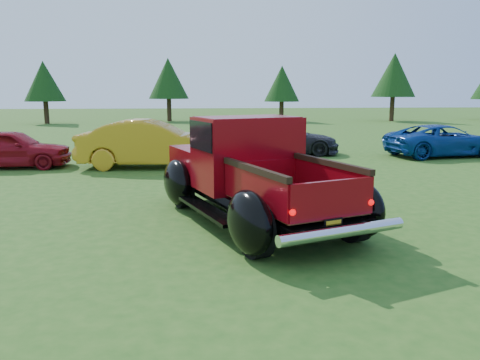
{
  "coord_description": "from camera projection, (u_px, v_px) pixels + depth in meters",
  "views": [
    {
      "loc": [
        -0.92,
        -7.47,
        2.4
      ],
      "look_at": [
        -0.19,
        0.2,
        0.94
      ],
      "focal_mm": 35.0,
      "sensor_mm": 36.0,
      "label": 1
    }
  ],
  "objects": [
    {
      "name": "ground",
      "position": [
        253.0,
        237.0,
        7.84
      ],
      "size": [
        120.0,
        120.0,
        0.0
      ],
      "primitive_type": "plane",
      "color": "#265217",
      "rests_on": "ground"
    },
    {
      "name": "tree_west",
      "position": [
        44.0,
        81.0,
        34.5
      ],
      "size": [
        2.94,
        2.94,
        4.6
      ],
      "color": "#332114",
      "rests_on": "ground"
    },
    {
      "name": "tree_mid_left",
      "position": [
        168.0,
        79.0,
        37.24
      ],
      "size": [
        3.2,
        3.2,
        5.0
      ],
      "color": "#332114",
      "rests_on": "ground"
    },
    {
      "name": "tree_mid_right",
      "position": [
        282.0,
        84.0,
        37.18
      ],
      "size": [
        2.82,
        2.82,
        4.4
      ],
      "color": "#332114",
      "rests_on": "ground"
    },
    {
      "name": "tree_east",
      "position": [
        394.0,
        75.0,
        37.41
      ],
      "size": [
        3.46,
        3.46,
        5.4
      ],
      "color": "#332114",
      "rests_on": "ground"
    },
    {
      "name": "pickup_truck",
      "position": [
        247.0,
        170.0,
        8.93
      ],
      "size": [
        3.82,
        5.55,
        1.94
      ],
      "rotation": [
        0.0,
        0.0,
        0.35
      ],
      "color": "black",
      "rests_on": "ground"
    },
    {
      "name": "show_car_red",
      "position": [
        11.0,
        148.0,
        14.8
      ],
      "size": [
        3.64,
        1.49,
        1.24
      ],
      "primitive_type": "imported",
      "rotation": [
        0.0,
        0.0,
        1.58
      ],
      "color": "maroon",
      "rests_on": "ground"
    },
    {
      "name": "show_car_yellow",
      "position": [
        152.0,
        144.0,
        14.85
      ],
      "size": [
        4.7,
        1.92,
        1.51
      ],
      "primitive_type": "imported",
      "rotation": [
        0.0,
        0.0,
        1.5
      ],
      "color": "#C4861A",
      "rests_on": "ground"
    },
    {
      "name": "show_car_grey",
      "position": [
        285.0,
        139.0,
        18.1
      ],
      "size": [
        4.36,
        2.45,
        1.19
      ],
      "primitive_type": "imported",
      "rotation": [
        0.0,
        0.0,
        1.37
      ],
      "color": "black",
      "rests_on": "ground"
    },
    {
      "name": "show_car_blue",
      "position": [
        443.0,
        140.0,
        17.46
      ],
      "size": [
        4.48,
        2.53,
        1.18
      ],
      "primitive_type": "imported",
      "rotation": [
        0.0,
        0.0,
        1.71
      ],
      "color": "navy",
      "rests_on": "ground"
    }
  ]
}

